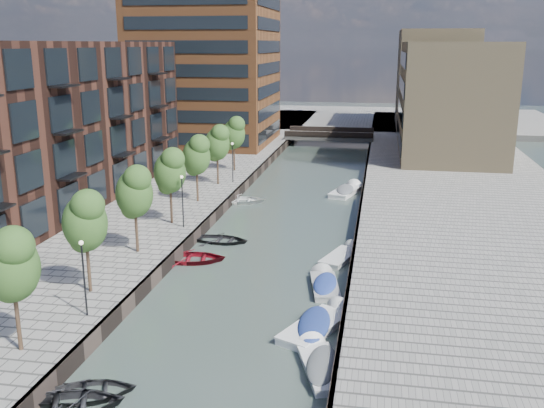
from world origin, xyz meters
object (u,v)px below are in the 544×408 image
(sloop_4, at_px, (222,242))
(motorboat_0, at_px, (319,325))
(sloop_2, at_px, (193,261))
(tree_3, at_px, (170,170))
(tree_5, at_px, (217,142))
(bridge, at_px, (330,135))
(tree_4, at_px, (196,154))
(tree_0, at_px, (11,263))
(motorboat_4, at_px, (347,191))
(sloop_1, at_px, (90,396))
(motorboat_3, at_px, (324,284))
(car, at_px, (407,145))
(motorboat_2, at_px, (343,256))
(motorboat_1, at_px, (320,364))
(tree_6, at_px, (234,132))
(tree_2, at_px, (134,190))
(sloop_3, at_px, (241,203))
(tree_1, at_px, (85,219))

(sloop_4, height_order, motorboat_0, motorboat_0)
(sloop_2, relative_size, sloop_4, 1.13)
(tree_3, xyz_separation_m, tree_5, (0.00, 14.00, 0.00))
(bridge, height_order, tree_4, tree_4)
(tree_0, distance_m, tree_3, 21.00)
(tree_4, distance_m, motorboat_4, 16.80)
(tree_4, relative_size, sloop_1, 1.47)
(tree_0, distance_m, sloop_4, 21.01)
(motorboat_3, distance_m, car, 47.06)
(motorboat_0, relative_size, motorboat_2, 1.19)
(tree_3, height_order, motorboat_1, tree_3)
(tree_4, height_order, tree_6, same)
(tree_3, bearing_deg, sloop_4, -14.70)
(tree_3, bearing_deg, tree_2, -90.00)
(tree_2, xyz_separation_m, tree_3, (0.00, 7.00, 0.00))
(tree_5, height_order, motorboat_2, tree_5)
(sloop_2, relative_size, motorboat_2, 0.99)
(bridge, bearing_deg, tree_3, -100.25)
(sloop_4, bearing_deg, sloop_3, 9.56)
(tree_1, height_order, sloop_4, tree_1)
(sloop_1, bearing_deg, tree_4, -14.73)
(sloop_1, height_order, motorboat_3, motorboat_3)
(sloop_4, bearing_deg, tree_4, 31.68)
(tree_5, relative_size, motorboat_0, 1.06)
(tree_1, bearing_deg, tree_5, 90.00)
(tree_1, xyz_separation_m, tree_6, (0.00, 35.00, 0.00))
(tree_0, bearing_deg, tree_2, 90.00)
(bridge, distance_m, motorboat_1, 65.65)
(sloop_1, distance_m, motorboat_2, 21.96)
(sloop_4, xyz_separation_m, car, (15.18, 39.15, 1.71))
(tree_3, bearing_deg, tree_4, 90.00)
(bridge, distance_m, tree_4, 41.08)
(tree_5, distance_m, car, 31.17)
(tree_5, distance_m, tree_6, 7.00)
(tree_1, bearing_deg, tree_6, 90.00)
(tree_2, height_order, sloop_1, tree_2)
(tree_5, relative_size, motorboat_1, 1.22)
(sloop_2, xyz_separation_m, sloop_3, (-0.36, 16.39, 0.00))
(sloop_1, distance_m, sloop_4, 21.48)
(sloop_3, xyz_separation_m, car, (16.46, 27.25, 1.71))
(tree_0, xyz_separation_m, sloop_4, (4.38, 19.85, -5.31))
(sloop_3, distance_m, sloop_4, 11.96)
(bridge, distance_m, tree_0, 68.64)
(tree_3, bearing_deg, motorboat_0, -47.23)
(sloop_4, bearing_deg, bridge, -1.47)
(tree_2, bearing_deg, motorboat_3, -6.90)
(tree_4, height_order, sloop_1, tree_4)
(tree_0, height_order, tree_5, same)
(motorboat_2, relative_size, motorboat_4, 0.82)
(bridge, distance_m, motorboat_0, 61.55)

